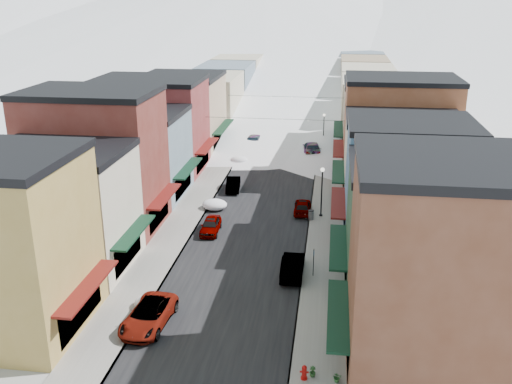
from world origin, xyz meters
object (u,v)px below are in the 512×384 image
(car_dark_hatch, at_px, (233,184))
(car_green_sedan, at_px, (292,266))
(car_silver_sedan, at_px, (211,225))
(fire_hydrant, at_px, (304,373))
(streetlamp_near, at_px, (322,186))
(car_white_suv, at_px, (149,315))
(trash_can, at_px, (311,215))

(car_dark_hatch, distance_m, car_green_sedan, 20.15)
(car_green_sedan, bearing_deg, car_silver_sedan, -42.76)
(fire_hydrant, distance_m, streetlamp_near, 24.52)
(car_green_sedan, xyz_separation_m, streetlamp_near, (1.79, 12.03, 2.40))
(car_dark_hatch, xyz_separation_m, streetlamp_near, (9.59, -6.54, 2.50))
(car_white_suv, relative_size, car_green_sedan, 1.15)
(car_silver_sedan, relative_size, car_dark_hatch, 0.97)
(fire_hydrant, bearing_deg, car_silver_sedan, 115.76)
(car_silver_sedan, relative_size, fire_hydrant, 4.55)
(car_white_suv, distance_m, trash_can, 21.33)
(car_green_sedan, height_order, streetlamp_near, streetlamp_near)
(car_white_suv, bearing_deg, car_dark_hatch, 92.55)
(trash_can, bearing_deg, car_dark_hatch, 138.85)
(car_dark_hatch, distance_m, streetlamp_near, 11.88)
(fire_hydrant, bearing_deg, streetlamp_near, 89.50)
(car_dark_hatch, xyz_separation_m, trash_can, (8.70, -7.60, -0.05))
(trash_can, bearing_deg, streetlamp_near, 49.85)
(car_silver_sedan, relative_size, trash_can, 4.29)
(car_dark_hatch, bearing_deg, car_white_suv, -98.22)
(car_green_sedan, bearing_deg, car_white_suv, 42.89)
(car_green_sedan, height_order, trash_can, car_green_sedan)
(car_white_suv, bearing_deg, car_green_sedan, 47.61)
(car_silver_sedan, bearing_deg, car_white_suv, -95.14)
(trash_can, xyz_separation_m, streetlamp_near, (0.89, 1.06, 2.55))
(streetlamp_near, bearing_deg, car_dark_hatch, 145.71)
(car_green_sedan, xyz_separation_m, fire_hydrant, (1.58, -12.35, -0.22))
(car_silver_sedan, relative_size, streetlamp_near, 0.82)
(car_dark_hatch, relative_size, streetlamp_near, 0.84)
(car_white_suv, xyz_separation_m, streetlamp_near, (10.39, 20.15, 2.42))
(car_green_sedan, bearing_deg, car_dark_hatch, -67.68)
(car_silver_sedan, bearing_deg, fire_hydrant, -66.37)
(car_silver_sedan, distance_m, fire_hydrant, 21.59)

